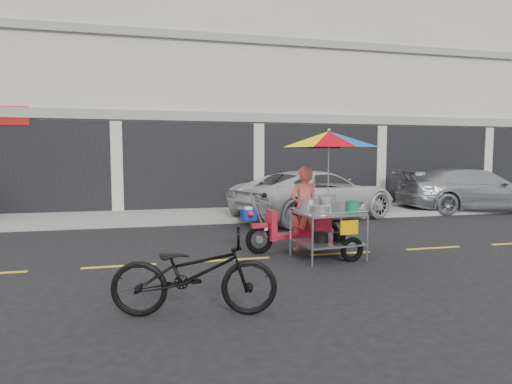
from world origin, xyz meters
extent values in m
plane|color=black|center=(0.00, 0.00, 0.00)|extent=(90.00, 90.00, 0.00)
cube|color=gray|center=(0.00, 5.50, 0.07)|extent=(45.00, 3.00, 0.15)
cube|color=beige|center=(0.00, 10.50, 4.00)|extent=(36.00, 8.00, 8.00)
cube|color=black|center=(0.00, 6.47, 1.45)|extent=(35.28, 0.06, 2.90)
cube|color=gray|center=(0.00, 6.45, 3.10)|extent=(36.00, 0.12, 0.30)
cube|color=gray|center=(0.00, 6.45, 5.60)|extent=(36.00, 0.12, 0.25)
cube|color=white|center=(14.00, 11.00, 5.20)|extent=(8.00, 7.00, 10.40)
cube|color=gold|center=(0.00, 0.00, 0.00)|extent=(42.00, 0.10, 0.01)
imported|color=beige|center=(1.21, 4.33, 0.71)|extent=(5.61, 4.06, 1.42)
imported|color=#9A9EA2|center=(6.87, 4.70, 0.71)|extent=(5.11, 2.55, 1.43)
imported|color=black|center=(-2.97, -2.50, 0.50)|extent=(2.00, 1.01, 1.00)
torus|color=black|center=(-1.49, 0.35, 0.27)|extent=(0.56, 0.17, 0.55)
torus|color=black|center=(-0.05, 0.52, 0.27)|extent=(0.56, 0.17, 0.55)
cylinder|color=#9EA0A5|center=(-1.49, 0.35, 0.27)|extent=(0.14, 0.07, 0.14)
cylinder|color=#9EA0A5|center=(-0.05, 0.52, 0.27)|extent=(0.14, 0.07, 0.14)
cube|color=red|center=(-1.49, 0.35, 0.53)|extent=(0.32, 0.15, 0.08)
cylinder|color=#9EA0A5|center=(-1.49, 0.35, 0.68)|extent=(0.36, 0.09, 0.78)
cube|color=red|center=(-1.25, 0.38, 0.53)|extent=(0.15, 0.34, 0.58)
cube|color=red|center=(-0.82, 0.43, 0.31)|extent=(0.80, 0.36, 0.08)
cube|color=red|center=(-0.38, 0.48, 0.53)|extent=(0.75, 0.33, 0.39)
cube|color=black|center=(-0.48, 0.47, 0.76)|extent=(0.65, 0.30, 0.10)
cylinder|color=#9EA0A5|center=(-1.38, 0.37, 0.97)|extent=(0.10, 0.53, 0.03)
sphere|color=black|center=(-1.34, 0.57, 1.09)|extent=(0.10, 0.10, 0.10)
cylinder|color=white|center=(-1.38, 0.37, 0.47)|extent=(0.13, 0.13, 0.05)
cube|color=navy|center=(-1.71, 0.33, 0.76)|extent=(0.28, 0.24, 0.19)
cylinder|color=white|center=(-1.71, 0.33, 0.87)|extent=(0.17, 0.17, 0.05)
cone|color=red|center=(-1.69, 0.16, 0.78)|extent=(0.20, 0.23, 0.17)
torus|color=black|center=(-0.07, -0.61, 0.21)|extent=(0.45, 0.15, 0.45)
cylinder|color=#9EA0A5|center=(-0.87, -0.80, 0.41)|extent=(0.04, 0.04, 0.83)
cylinder|color=#9EA0A5|center=(-0.97, 0.07, 0.41)|extent=(0.04, 0.04, 0.83)
cylinder|color=#9EA0A5|center=(0.19, -0.68, 0.41)|extent=(0.04, 0.04, 0.83)
cylinder|color=#9EA0A5|center=(0.09, 0.19, 0.41)|extent=(0.04, 0.04, 0.83)
cube|color=#9EA0A5|center=(-0.39, -0.30, 0.29)|extent=(1.16, 0.99, 0.03)
cube|color=#9EA0A5|center=(-0.39, -0.30, 0.83)|extent=(1.16, 0.99, 0.04)
cylinder|color=#9EA0A5|center=(-0.34, -0.74, 0.88)|extent=(1.06, 0.14, 0.02)
cylinder|color=#9EA0A5|center=(-0.44, 0.13, 0.88)|extent=(1.06, 0.14, 0.02)
cylinder|color=#9EA0A5|center=(-0.92, -0.36, 0.88)|extent=(0.12, 0.87, 0.02)
cylinder|color=#9EA0A5|center=(0.14, -0.24, 0.88)|extent=(0.12, 0.87, 0.02)
cylinder|color=#9EA0A5|center=(-0.44, 0.13, 0.29)|extent=(0.12, 0.73, 0.04)
cylinder|color=#9EA0A5|center=(-0.44, 0.13, 0.78)|extent=(0.12, 0.73, 0.04)
cube|color=#E59500|center=(-0.20, -0.75, 0.63)|extent=(0.34, 0.06, 0.24)
cylinder|color=#B7B7BC|center=(-0.70, -0.14, 0.95)|extent=(0.36, 0.36, 0.20)
cylinder|color=#B7B7BC|center=(-0.32, -0.08, 0.97)|extent=(0.36, 0.36, 0.26)
cylinder|color=#B7B7BC|center=(-0.03, -0.21, 0.92)|extent=(0.28, 0.28, 0.15)
cylinder|color=#B7B7BC|center=(-0.61, -0.50, 0.91)|extent=(0.35, 0.35, 0.12)
cylinder|color=#107645|center=(-0.03, -0.51, 0.95)|extent=(0.24, 0.24, 0.21)
cylinder|color=black|center=(-0.54, -0.32, 0.39)|extent=(0.30, 0.30, 0.17)
cylinder|color=black|center=(-0.15, -0.28, 0.38)|extent=(0.26, 0.26, 0.16)
cylinder|color=#9EA0A5|center=(-0.36, -0.20, 1.55)|extent=(0.03, 0.03, 1.46)
sphere|color=#9EA0A5|center=(-0.36, -0.20, 2.30)|extent=(0.06, 0.06, 0.06)
imported|color=#E56452|center=(-0.58, 0.46, 0.82)|extent=(0.64, 0.46, 1.65)
camera|label=1|loc=(-3.41, -7.35, 1.85)|focal=30.00mm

